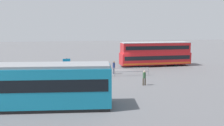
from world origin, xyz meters
TOP-DOWN VIEW (x-y plane):
  - ground_plane at (0.00, 0.00)m, footprint 160.00×160.00m
  - double_decker_bus at (-5.93, -1.60)m, footprint 11.55×2.66m
  - tram_yellow at (11.01, 14.47)m, footprint 12.50×4.39m
  - pedestrian_near_railing at (2.05, 3.32)m, footprint 0.32×0.36m
  - pedestrian_crossing at (0.15, 9.85)m, footprint 0.36×0.33m
  - pedestrian_railing at (2.29, 4.72)m, footprint 9.01×0.82m
  - info_sign at (8.24, 3.98)m, footprint 0.94×0.16m

SIDE VIEW (x-z plane):
  - ground_plane at x=0.00m, z-range 0.00..0.00m
  - pedestrian_railing at x=2.29m, z-range 0.21..1.29m
  - pedestrian_crossing at x=0.15m, z-range 0.12..1.73m
  - pedestrian_near_railing at x=2.05m, z-range 0.14..1.87m
  - info_sign at x=8.24m, z-range 0.43..2.86m
  - tram_yellow at x=11.01m, z-range 0.06..3.46m
  - double_decker_bus at x=-5.93m, z-range 0.05..3.95m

